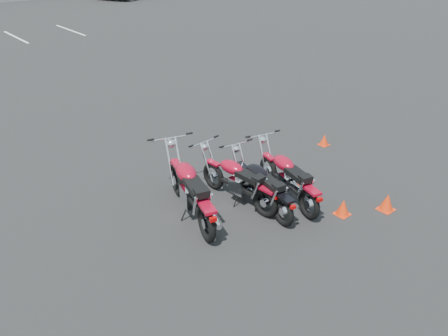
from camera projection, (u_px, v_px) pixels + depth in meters
ground at (236, 212)px, 8.46m from camera, size 120.00×120.00×0.00m
motorcycle_front_red at (191, 191)px, 8.11m from camera, size 1.21×2.42×1.19m
motorcycle_second_black at (262, 186)px, 8.42m from camera, size 0.81×2.04×1.00m
motorcycle_third_red at (238, 181)px, 8.58m from camera, size 0.81×2.10×1.02m
motorcycle_rear_red at (288, 178)px, 8.65m from camera, size 0.99×2.15×1.06m
training_cone_near at (324, 140)px, 11.11m from camera, size 0.24×0.24×0.29m
training_cone_far at (387, 202)px, 8.45m from camera, size 0.29×0.29×0.35m
training_cone_extra at (343, 207)px, 8.31m from camera, size 0.27×0.27×0.32m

